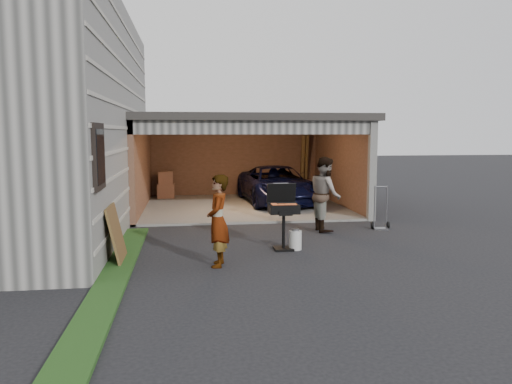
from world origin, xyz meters
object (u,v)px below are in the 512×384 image
(propane_tank, at_px, (295,240))
(plywood_panel, at_px, (117,234))
(woman, at_px, (218,221))
(hand_truck, at_px, (381,221))
(minivan, at_px, (276,186))
(bbq_grill, at_px, (283,211))
(man, at_px, (325,194))

(propane_tank, xyz_separation_m, plywood_panel, (-3.48, -0.55, 0.34))
(woman, xyz_separation_m, propane_tank, (1.64, 1.05, -0.63))
(woman, bearing_deg, hand_truck, 132.13)
(minivan, bearing_deg, bbq_grill, -102.44)
(hand_truck, bearing_deg, propane_tank, -133.22)
(woman, xyz_separation_m, bbq_grill, (1.40, 1.10, -0.03))
(bbq_grill, distance_m, propane_tank, 0.65)
(minivan, xyz_separation_m, woman, (-2.39, -7.40, 0.22))
(propane_tank, distance_m, plywood_panel, 3.54)
(woman, height_order, hand_truck, woman)
(minivan, bearing_deg, propane_tank, -100.24)
(bbq_grill, distance_m, plywood_panel, 3.30)
(bbq_grill, height_order, hand_truck, bbq_grill)
(propane_tank, bearing_deg, woman, -147.35)
(plywood_panel, bearing_deg, minivan, 58.46)
(bbq_grill, bearing_deg, plywood_panel, -169.63)
(plywood_panel, bearing_deg, bbq_grill, 10.37)
(bbq_grill, height_order, plywood_panel, bbq_grill)
(minivan, relative_size, propane_tank, 11.18)
(man, relative_size, hand_truck, 1.68)
(minivan, xyz_separation_m, plywood_panel, (-4.23, -6.90, -0.08))
(bbq_grill, bearing_deg, minivan, 81.06)
(woman, distance_m, propane_tank, 2.05)
(man, bearing_deg, propane_tank, 147.44)
(propane_tank, bearing_deg, bbq_grill, 169.53)
(bbq_grill, relative_size, plywood_panel, 1.25)
(bbq_grill, xyz_separation_m, hand_truck, (2.82, 1.82, -0.59))
(plywood_panel, bearing_deg, propane_tank, 8.94)
(propane_tank, bearing_deg, minivan, 83.26)
(man, bearing_deg, hand_truck, -90.32)
(minivan, height_order, bbq_grill, bbq_grill)
(man, height_order, plywood_panel, man)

